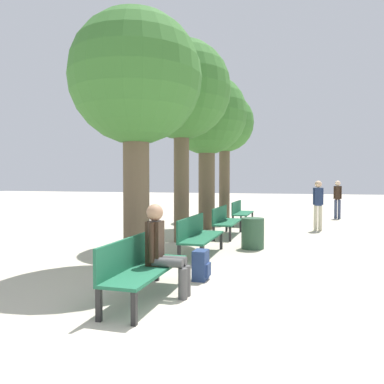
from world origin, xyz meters
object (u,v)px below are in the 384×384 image
object	(u,v)px
bench_row_0	(141,263)
person_seated	(162,248)
tree_row_2	(207,117)
backpack	(201,265)
pedestrian_near	(338,197)
bench_row_3	(240,211)
tree_row_3	(225,125)
pedestrian_mid	(318,202)
tree_row_1	(181,92)
tree_row_0	(136,83)
trash_bin	(253,233)
bench_row_1	(198,233)
bench_row_2	(225,219)

from	to	relation	value
bench_row_0	person_seated	xyz separation A→B (m)	(0.24, 0.20, 0.19)
tree_row_2	person_seated	xyz separation A→B (m)	(1.12, -7.08, -2.98)
backpack	pedestrian_near	distance (m)	11.13
bench_row_3	tree_row_3	world-z (taller)	tree_row_3
person_seated	pedestrian_mid	size ratio (longest dim) A/B	0.81
tree_row_3	backpack	size ratio (longest dim) A/B	10.63
tree_row_1	person_seated	bearing A→B (deg)	-75.58
bench_row_0	tree_row_2	xyz separation A→B (m)	(-0.88, 7.28, 3.18)
tree_row_0	person_seated	world-z (taller)	tree_row_0
bench_row_3	trash_bin	size ratio (longest dim) A/B	2.63
person_seated	backpack	world-z (taller)	person_seated
bench_row_1	bench_row_2	size ratio (longest dim) A/B	1.00
tree_row_0	pedestrian_mid	distance (m)	7.40
backpack	pedestrian_mid	bearing A→B (deg)	72.68
bench_row_3	tree_row_1	size ratio (longest dim) A/B	0.36
pedestrian_near	pedestrian_mid	bearing A→B (deg)	-103.10
tree_row_3	trash_bin	size ratio (longest dim) A/B	7.10
tree_row_1	pedestrian_mid	size ratio (longest dim) A/B	3.29
tree_row_1	tree_row_2	world-z (taller)	tree_row_1
tree_row_1	backpack	world-z (taller)	tree_row_1
tree_row_1	tree_row_2	xyz separation A→B (m)	(0.00, 2.71, -0.21)
bench_row_1	tree_row_0	size ratio (longest dim) A/B	0.40
bench_row_1	pedestrian_mid	size ratio (longest dim) A/B	1.19
bench_row_2	backpack	bearing A→B (deg)	-83.42
tree_row_2	pedestrian_mid	world-z (taller)	tree_row_2
pedestrian_mid	trash_bin	bearing A→B (deg)	-113.71
bench_row_0	bench_row_2	world-z (taller)	same
bench_row_2	bench_row_3	bearing A→B (deg)	90.00
tree_row_0	trash_bin	world-z (taller)	tree_row_0
backpack	trash_bin	bearing A→B (deg)	81.15
person_seated	backpack	xyz separation A→B (m)	(0.31, 0.94, -0.44)
bench_row_2	pedestrian_mid	world-z (taller)	pedestrian_mid
bench_row_3	tree_row_0	distance (m)	7.67
bench_row_0	person_seated	distance (m)	0.37
tree_row_0	tree_row_1	world-z (taller)	tree_row_1
tree_row_3	tree_row_2	bearing A→B (deg)	-90.00
backpack	pedestrian_mid	distance (m)	7.00
bench_row_3	backpack	size ratio (longest dim) A/B	3.94
person_seated	pedestrian_near	distance (m)	12.10
pedestrian_near	tree_row_2	bearing A→B (deg)	-134.34
tree_row_2	backpack	xyz separation A→B (m)	(1.43, -6.14, -3.42)
bench_row_0	tree_row_2	distance (m)	8.00
tree_row_3	backpack	distance (m)	9.91
pedestrian_mid	trash_bin	size ratio (longest dim) A/B	2.21
bench_row_2	tree_row_2	xyz separation A→B (m)	(-0.88, 1.40, 3.18)
bench_row_2	tree_row_3	xyz separation A→B (m)	(-0.88, 4.39, 3.34)
bench_row_2	pedestrian_mid	distance (m)	3.28
bench_row_0	tree_row_2	size ratio (longest dim) A/B	0.37
tree_row_0	tree_row_3	bearing A→B (deg)	90.00
bench_row_0	tree_row_1	world-z (taller)	tree_row_1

